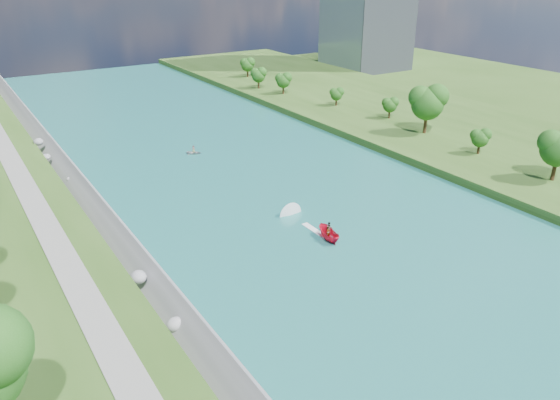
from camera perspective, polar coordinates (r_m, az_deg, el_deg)
ground at (r=69.90m, az=7.58°, el=-4.92°), size 260.00×260.00×0.00m
river_water at (r=84.49m, az=-1.02°, el=0.61°), size 55.00×240.00×0.10m
berm_east at (r=116.29m, az=20.40°, el=6.04°), size 44.00×240.00×1.50m
riprap_bank at (r=74.41m, az=-18.07°, el=-2.53°), size 5.16×236.00×4.64m
riverside_path at (r=73.20m, az=-23.34°, el=-2.30°), size 3.00×200.00×0.10m
trees_east at (r=111.24m, az=14.46°, el=8.80°), size 12.62×141.92×11.43m
motorboat at (r=71.86m, az=4.45°, el=-3.17°), size 3.60×19.05×2.13m
raft at (r=103.44m, az=-9.01°, el=4.98°), size 3.39×3.29×1.56m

